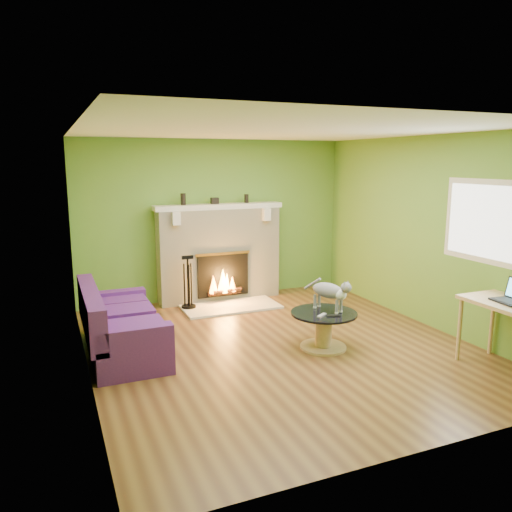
{
  "coord_description": "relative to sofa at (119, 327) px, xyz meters",
  "views": [
    {
      "loc": [
        -2.55,
        -5.29,
        2.26
      ],
      "look_at": [
        -0.15,
        0.4,
        1.08
      ],
      "focal_mm": 35.0,
      "sensor_mm": 36.0,
      "label": 1
    }
  ],
  "objects": [
    {
      "name": "wall_right",
      "position": [
        4.11,
        -0.56,
        0.99
      ],
      "size": [
        0.0,
        5.0,
        5.0
      ],
      "primitive_type": "plane",
      "rotation": [
        1.57,
        0.0,
        -1.57
      ],
      "color": "#5C902F",
      "rests_on": "floor"
    },
    {
      "name": "remote_black",
      "position": [
        2.34,
        -1.01,
        0.15
      ],
      "size": [
        0.16,
        0.09,
        0.02
      ],
      "primitive_type": "cube",
      "rotation": [
        0.0,
        0.0,
        -0.34
      ],
      "color": "black",
      "rests_on": "coffee_table"
    },
    {
      "name": "mantel_box",
      "position": [
        1.8,
        1.76,
        1.32
      ],
      "size": [
        0.12,
        0.08,
        0.1
      ],
      "primitive_type": "cube",
      "color": "black",
      "rests_on": "mantel"
    },
    {
      "name": "mantel_vase_left",
      "position": [
        1.28,
        1.76,
        1.36
      ],
      "size": [
        0.08,
        0.08,
        0.18
      ],
      "primitive_type": "cylinder",
      "color": "black",
      "rests_on": "mantel"
    },
    {
      "name": "sofa",
      "position": [
        0.0,
        0.0,
        0.0
      ],
      "size": [
        0.85,
        1.78,
        0.8
      ],
      "color": "#471B68",
      "rests_on": "floor"
    },
    {
      "name": "wall_back",
      "position": [
        1.86,
        1.94,
        0.99
      ],
      "size": [
        5.0,
        0.0,
        5.0
      ],
      "primitive_type": "plane",
      "rotation": [
        1.57,
        0.0,
        0.0
      ],
      "color": "#5C902F",
      "rests_on": "floor"
    },
    {
      "name": "cat",
      "position": [
        2.4,
        -0.78,
        0.35
      ],
      "size": [
        0.48,
        0.7,
        0.41
      ],
      "primitive_type": null,
      "rotation": [
        0.0,
        0.0,
        0.39
      ],
      "color": "slate",
      "rests_on": "coffee_table"
    },
    {
      "name": "floor",
      "position": [
        1.86,
        -0.56,
        -0.31
      ],
      "size": [
        5.0,
        5.0,
        0.0
      ],
      "primitive_type": "plane",
      "color": "#553118",
      "rests_on": "ground"
    },
    {
      "name": "hearth",
      "position": [
        1.86,
        1.24,
        -0.3
      ],
      "size": [
        1.5,
        0.75,
        0.03
      ],
      "primitive_type": "cube",
      "color": "beige",
      "rests_on": "floor"
    },
    {
      "name": "window_pane",
      "position": [
        4.09,
        -1.46,
        1.24
      ],
      "size": [
        0.0,
        1.06,
        1.06
      ],
      "primitive_type": "plane",
      "rotation": [
        1.57,
        0.0,
        -1.57
      ],
      "color": "white",
      "rests_on": "wall_right"
    },
    {
      "name": "wall_left",
      "position": [
        -0.39,
        -0.56,
        0.99
      ],
      "size": [
        0.0,
        5.0,
        5.0
      ],
      "primitive_type": "plane",
      "rotation": [
        1.57,
        0.0,
        1.57
      ],
      "color": "#5C902F",
      "rests_on": "floor"
    },
    {
      "name": "coffee_table",
      "position": [
        2.32,
        -0.83,
        -0.05
      ],
      "size": [
        0.8,
        0.8,
        0.46
      ],
      "color": "tan",
      "rests_on": "floor"
    },
    {
      "name": "mantel_vase_right",
      "position": [
        2.35,
        1.76,
        1.34
      ],
      "size": [
        0.07,
        0.07,
        0.14
      ],
      "primitive_type": "cylinder",
      "color": "black",
      "rests_on": "mantel"
    },
    {
      "name": "laptop",
      "position": [
        3.79,
        -2.17,
        0.58
      ],
      "size": [
        0.33,
        0.36,
        0.25
      ],
      "primitive_type": null,
      "rotation": [
        0.0,
        0.0,
        -0.12
      ],
      "color": "black",
      "rests_on": "desk"
    },
    {
      "name": "mantel",
      "position": [
        1.86,
        1.73,
        1.23
      ],
      "size": [
        2.1,
        0.28,
        0.08
      ],
      "primitive_type": "cube",
      "color": "silver",
      "rests_on": "fireplace"
    },
    {
      "name": "fire_tools",
      "position": [
        1.23,
        1.39,
        0.13
      ],
      "size": [
        0.22,
        0.22,
        0.82
      ],
      "primitive_type": null,
      "color": "black",
      "rests_on": "hearth"
    },
    {
      "name": "remote_silver",
      "position": [
        2.22,
        -0.95,
        0.15
      ],
      "size": [
        0.17,
        0.13,
        0.02
      ],
      "primitive_type": "cube",
      "rotation": [
        0.0,
        0.0,
        0.58
      ],
      "color": "gray",
      "rests_on": "coffee_table"
    },
    {
      "name": "ceiling",
      "position": [
        1.86,
        -0.56,
        2.29
      ],
      "size": [
        5.0,
        5.0,
        0.0
      ],
      "primitive_type": "plane",
      "rotation": [
        3.14,
        0.0,
        0.0
      ],
      "color": "white",
      "rests_on": "wall_back"
    },
    {
      "name": "window_frame",
      "position": [
        4.1,
        -1.46,
        1.24
      ],
      "size": [
        0.0,
        1.2,
        1.2
      ],
      "primitive_type": "plane",
      "rotation": [
        1.57,
        0.0,
        -1.57
      ],
      "color": "silver",
      "rests_on": "wall_right"
    },
    {
      "name": "fireplace",
      "position": [
        1.86,
        1.75,
        0.46
      ],
      "size": [
        2.1,
        0.46,
        1.58
      ],
      "color": "beige",
      "rests_on": "floor"
    },
    {
      "name": "wall_front",
      "position": [
        1.86,
        -3.06,
        0.99
      ],
      "size": [
        5.0,
        0.0,
        5.0
      ],
      "primitive_type": "plane",
      "rotation": [
        -1.57,
        0.0,
        0.0
      ],
      "color": "#5C902F",
      "rests_on": "floor"
    }
  ]
}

